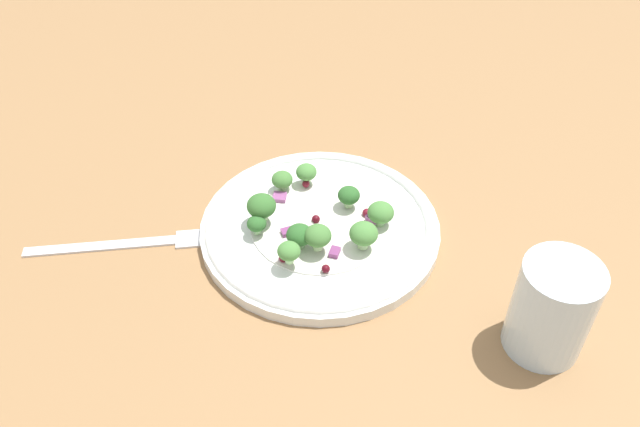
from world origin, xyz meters
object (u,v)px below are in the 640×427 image
object	(u,v)px
plate	(320,227)
water_glass	(552,309)
broccoli_floret_2	(282,180)
broccoli_floret_1	(381,212)
broccoli_floret_0	(306,172)
fork	(131,243)

from	to	relation	value
plate	water_glass	bearing A→B (deg)	-114.27
plate	broccoli_floret_2	size ratio (longest dim) A/B	10.65
plate	broccoli_floret_1	size ratio (longest dim) A/B	9.00
water_glass	broccoli_floret_0	bearing A→B (deg)	57.32
water_glass	broccoli_floret_2	bearing A→B (deg)	61.95
plate	broccoli_floret_2	distance (cm)	6.88
plate	water_glass	distance (cm)	23.82
plate	broccoli_floret_1	distance (cm)	6.40
fork	water_glass	world-z (taller)	water_glass
plate	broccoli_floret_0	bearing A→B (deg)	24.52
broccoli_floret_2	fork	bearing A→B (deg)	126.27
plate	broccoli_floret_1	xyz separation A→B (cm)	(1.18, -5.95, 2.03)
water_glass	fork	bearing A→B (deg)	83.86
broccoli_floret_1	broccoli_floret_2	bearing A→B (deg)	73.55
broccoli_floret_0	fork	bearing A→B (deg)	125.46
broccoli_floret_0	broccoli_floret_2	bearing A→B (deg)	120.48
broccoli_floret_2	plate	bearing A→B (deg)	-131.59
broccoli_floret_0	water_glass	xyz separation A→B (cm)	(-15.45, -24.08, 1.64)
broccoli_floret_1	plate	bearing A→B (deg)	101.24
plate	broccoli_floret_2	world-z (taller)	broccoli_floret_2
broccoli_floret_1	broccoli_floret_2	distance (cm)	11.39
broccoli_floret_2	water_glass	distance (cm)	29.99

